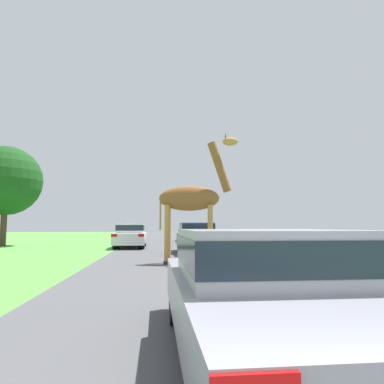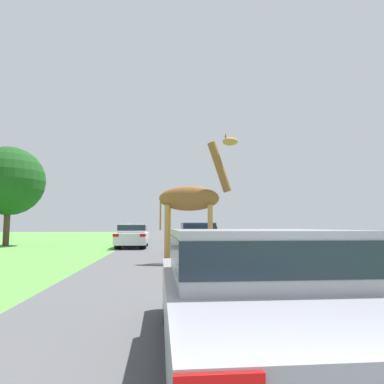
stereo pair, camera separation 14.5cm
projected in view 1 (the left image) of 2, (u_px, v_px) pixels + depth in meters
name	position (u px, v px, depth m)	size (l,w,h in m)	color
road	(169.00, 241.00, 29.52)	(6.78, 120.00, 0.00)	#4C4C4F
giraffe_near_road	(193.00, 200.00, 12.21)	(2.89, 0.94, 4.67)	#B77F3D
car_lead_maroon	(267.00, 287.00, 3.47)	(1.87, 4.36, 1.27)	gray
car_queue_right	(201.00, 234.00, 24.89)	(1.96, 4.04, 1.32)	#561914
car_queue_left	(196.00, 237.00, 16.92)	(1.73, 4.24, 1.47)	navy
car_far_ahead	(131.00, 235.00, 20.98)	(1.79, 4.66, 1.46)	silver
car_verge_right	(191.00, 232.00, 29.55)	(1.90, 4.36, 1.45)	#144C28
tree_centre_back	(6.00, 181.00, 22.94)	(4.64, 4.64, 6.67)	#4C3828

